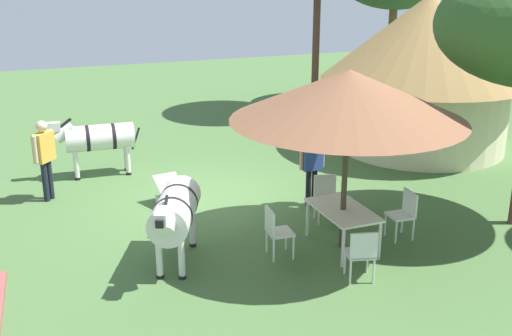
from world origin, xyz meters
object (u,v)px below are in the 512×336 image
(patio_chair_near_hut, at_px, (404,211))
(patio_chair_near_lawn, at_px, (326,195))
(striped_lounge_chair, at_px, (172,195))
(zebra_nearest_camera, at_px, (97,138))
(patio_chair_west_end, at_px, (275,229))
(shade_umbrella, at_px, (349,95))
(patio_chair_east_end, at_px, (361,252))
(guest_beside_umbrella, at_px, (312,162))
(patio_dining_table, at_px, (343,213))
(standing_watcher, at_px, (44,153))
(zebra_by_umbrella, at_px, (175,212))
(thatched_hut, at_px, (426,65))

(patio_chair_near_hut, height_order, patio_chair_near_lawn, same)
(patio_chair_near_hut, xyz_separation_m, striped_lounge_chair, (-2.93, -3.70, -0.27))
(striped_lounge_chair, xyz_separation_m, zebra_nearest_camera, (-2.50, -1.19, 0.66))
(patio_chair_near_lawn, height_order, patio_chair_west_end, same)
(shade_umbrella, relative_size, patio_chair_near_hut, 4.45)
(patio_chair_east_end, xyz_separation_m, guest_beside_umbrella, (-3.25, 0.61, 0.43))
(patio_dining_table, height_order, striped_lounge_chair, patio_dining_table)
(standing_watcher, distance_m, zebra_by_umbrella, 4.24)
(patio_chair_west_end, height_order, guest_beside_umbrella, guest_beside_umbrella)
(patio_chair_west_end, height_order, striped_lounge_chair, patio_chair_west_end)
(patio_chair_east_end, bearing_deg, zebra_nearest_camera, 130.01)
(standing_watcher, height_order, zebra_by_umbrella, standing_watcher)
(patio_chair_near_hut, relative_size, guest_beside_umbrella, 0.57)
(patio_chair_west_end, bearing_deg, thatched_hut, 130.66)
(patio_dining_table, relative_size, standing_watcher, 0.85)
(zebra_nearest_camera, distance_m, zebra_by_umbrella, 5.06)
(shade_umbrella, xyz_separation_m, zebra_nearest_camera, (-5.42, -3.63, -1.87))
(zebra_nearest_camera, relative_size, zebra_by_umbrella, 1.05)
(patio_dining_table, bearing_deg, zebra_by_umbrella, -97.88)
(patio_dining_table, height_order, patio_chair_east_end, patio_chair_east_end)
(patio_chair_west_end, xyz_separation_m, zebra_by_umbrella, (-0.36, -1.67, 0.42))
(patio_chair_near_hut, relative_size, zebra_by_umbrella, 0.42)
(thatched_hut, relative_size, patio_chair_east_end, 6.10)
(standing_watcher, distance_m, zebra_nearest_camera, 1.74)
(shade_umbrella, distance_m, patio_chair_east_end, 2.59)
(thatched_hut, distance_m, shade_umbrella, 6.88)
(patio_chair_near_hut, height_order, zebra_nearest_camera, zebra_nearest_camera)
(zebra_nearest_camera, xyz_separation_m, zebra_by_umbrella, (5.02, 0.70, 0.03))
(patio_chair_near_hut, bearing_deg, standing_watcher, 56.10)
(patio_chair_near_hut, relative_size, patio_chair_west_end, 1.00)
(zebra_nearest_camera, bearing_deg, patio_chair_near_lawn, -135.36)
(patio_chair_near_lawn, height_order, guest_beside_umbrella, guest_beside_umbrella)
(patio_chair_near_hut, xyz_separation_m, zebra_by_umbrella, (-0.42, -4.19, 0.42))
(patio_chair_near_lawn, bearing_deg, shade_umbrella, 90.00)
(patio_chair_near_lawn, bearing_deg, zebra_by_umbrella, 26.63)
(patio_chair_west_end, bearing_deg, striped_lounge_chair, -155.46)
(guest_beside_umbrella, xyz_separation_m, standing_watcher, (-2.17, -5.16, 0.10))
(standing_watcher, bearing_deg, striped_lounge_chair, 102.40)
(patio_chair_east_end, xyz_separation_m, zebra_nearest_camera, (-6.65, -3.33, 0.39))
(patio_chair_east_end, bearing_deg, guest_beside_umbrella, 92.79)
(thatched_hut, relative_size, guest_beside_umbrella, 3.48)
(patio_chair_west_end, xyz_separation_m, standing_watcher, (-4.14, -3.58, 0.53))
(patio_chair_near_lawn, distance_m, striped_lounge_chair, 3.19)
(striped_lounge_chair, bearing_deg, patio_chair_east_end, 107.16)
(shade_umbrella, xyz_separation_m, patio_chair_near_hut, (0.01, 1.26, -2.26))
(thatched_hut, bearing_deg, patio_chair_near_lawn, -51.45)
(patio_chair_near_hut, height_order, striped_lounge_chair, patio_chair_near_hut)
(patio_dining_table, bearing_deg, standing_watcher, -130.87)
(guest_beside_umbrella, relative_size, zebra_by_umbrella, 0.74)
(patio_chair_near_lawn, bearing_deg, striped_lounge_chair, -19.89)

